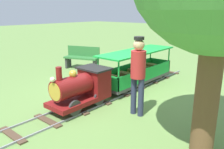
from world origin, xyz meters
name	(u,v)px	position (x,y,z in m)	size (l,w,h in m)	color
ground_plane	(116,93)	(0.00, 0.00, 0.00)	(60.00, 60.00, 0.00)	#608442
track	(117,92)	(0.00, -0.02, 0.02)	(0.77, 6.40, 0.04)	gray
locomotive	(82,87)	(0.00, 1.18, 0.48)	(0.73, 1.45, 1.00)	maroon
passenger_car	(137,71)	(0.00, -0.92, 0.42)	(0.83, 2.70, 0.97)	#3F3F3F
conductor_person	(138,70)	(-1.14, 0.70, 0.96)	(0.30, 0.30, 1.62)	#282D47
park_bench	(82,58)	(2.68, -1.23, 0.42)	(1.36, 0.83, 0.82)	#2D6B33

